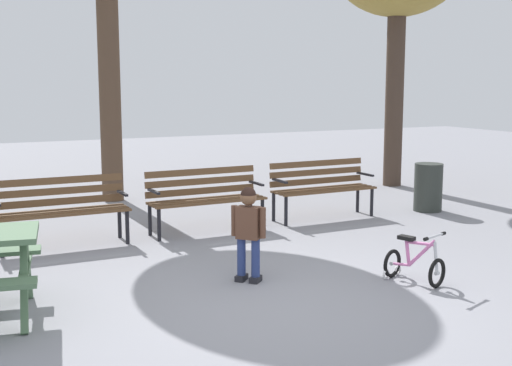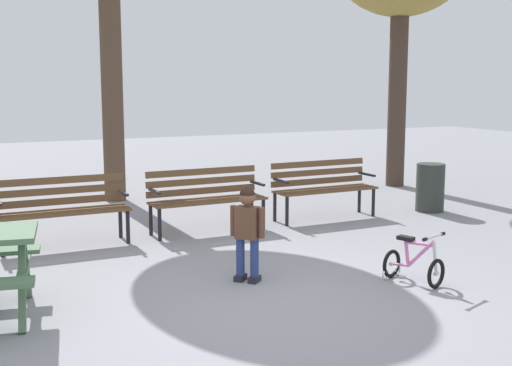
% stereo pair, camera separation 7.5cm
% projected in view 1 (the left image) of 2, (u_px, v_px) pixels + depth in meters
% --- Properties ---
extents(ground, '(36.00, 36.00, 0.00)m').
position_uv_depth(ground, '(271.00, 307.00, 6.23)').
color(ground, gray).
extents(park_bench_left, '(1.60, 0.47, 0.85)m').
position_uv_depth(park_bench_left, '(62.00, 206.00, 8.42)').
color(park_bench_left, brown).
rests_on(park_bench_left, ground).
extents(park_bench_right, '(1.61, 0.50, 0.85)m').
position_uv_depth(park_bench_right, '(205.00, 194.00, 9.23)').
color(park_bench_right, brown).
rests_on(park_bench_right, ground).
extents(park_bench_far_right, '(1.61, 0.50, 0.85)m').
position_uv_depth(park_bench_far_right, '(321.00, 184.00, 10.14)').
color(park_bench_far_right, brown).
rests_on(park_bench_far_right, ground).
extents(child_standing, '(0.28, 0.29, 0.98)m').
position_uv_depth(child_standing, '(248.00, 227.00, 6.92)').
color(child_standing, navy).
rests_on(child_standing, ground).
extents(kids_bicycle, '(0.51, 0.63, 0.54)m').
position_uv_depth(kids_bicycle, '(414.00, 263.00, 6.94)').
color(kids_bicycle, black).
rests_on(kids_bicycle, ground).
extents(trash_bin, '(0.44, 0.44, 0.75)m').
position_uv_depth(trash_bin, '(428.00, 187.00, 10.70)').
color(trash_bin, '#2D332D').
rests_on(trash_bin, ground).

